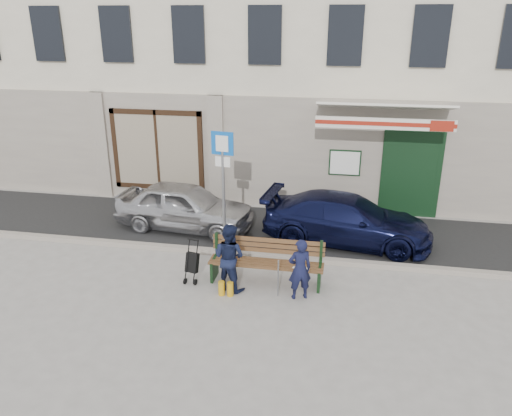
% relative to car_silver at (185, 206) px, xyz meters
% --- Properties ---
extents(ground, '(80.00, 80.00, 0.00)m').
position_rel_car_silver_xyz_m(ground, '(1.76, -2.87, -0.62)').
color(ground, '#9E9991').
rests_on(ground, ground).
extents(asphalt_lane, '(60.00, 3.20, 0.01)m').
position_rel_car_silver_xyz_m(asphalt_lane, '(1.76, 0.23, -0.61)').
color(asphalt_lane, '#282828').
rests_on(asphalt_lane, ground).
extents(curb, '(60.00, 0.18, 0.12)m').
position_rel_car_silver_xyz_m(curb, '(1.76, -1.37, -0.56)').
color(curb, '#9E9384').
rests_on(curb, ground).
extents(building, '(20.00, 8.27, 10.00)m').
position_rel_car_silver_xyz_m(building, '(1.77, 5.58, 4.36)').
color(building, beige).
rests_on(building, ground).
extents(car_silver, '(3.76, 1.82, 1.24)m').
position_rel_car_silver_xyz_m(car_silver, '(0.00, 0.00, 0.00)').
color(car_silver, '#BCBCC1').
rests_on(car_silver, ground).
extents(car_navy, '(4.30, 2.18, 1.20)m').
position_rel_car_silver_xyz_m(car_navy, '(4.20, -0.10, -0.02)').
color(car_navy, black).
rests_on(car_navy, ground).
extents(parking_sign, '(0.53, 0.12, 2.88)m').
position_rel_car_silver_xyz_m(parking_sign, '(1.33, -1.04, 1.33)').
color(parking_sign, gray).
rests_on(parking_sign, ground).
extents(bench, '(2.40, 1.17, 0.98)m').
position_rel_car_silver_xyz_m(bench, '(2.53, -2.48, -0.16)').
color(bench, brown).
rests_on(bench, ground).
extents(man, '(0.54, 0.45, 1.28)m').
position_rel_car_silver_xyz_m(man, '(3.33, -2.96, 0.02)').
color(man, '#131634').
rests_on(man, ground).
extents(woman, '(0.84, 0.75, 1.43)m').
position_rel_car_silver_xyz_m(woman, '(1.88, -2.85, 0.10)').
color(woman, '#121833').
rests_on(woman, ground).
extents(stroller, '(0.31, 0.40, 0.91)m').
position_rel_car_silver_xyz_m(stroller, '(1.03, -2.68, -0.22)').
color(stroller, black).
rests_on(stroller, ground).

